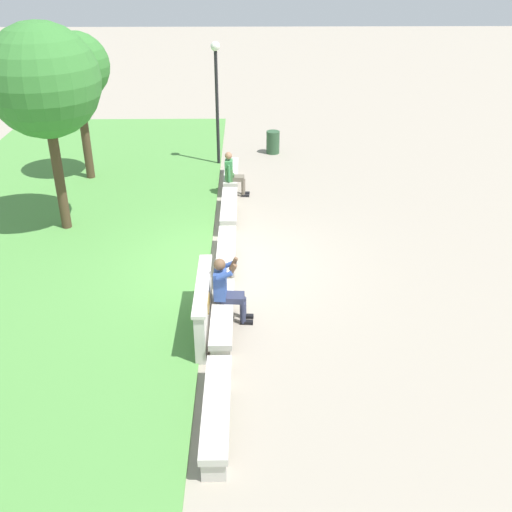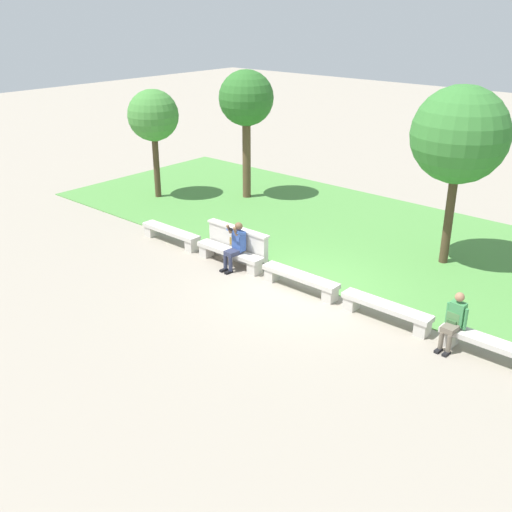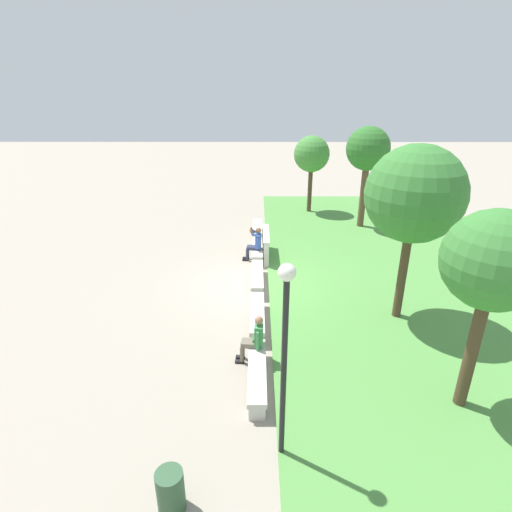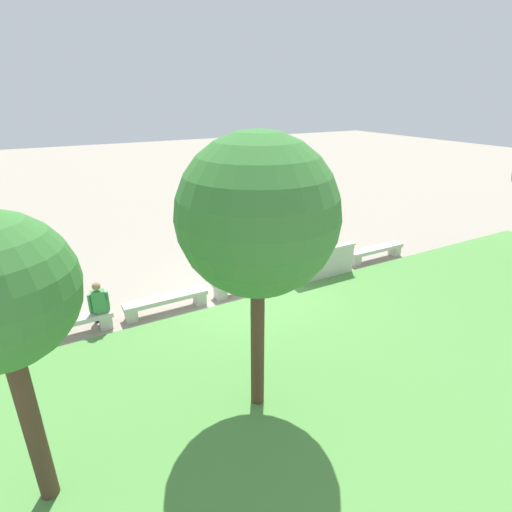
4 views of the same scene
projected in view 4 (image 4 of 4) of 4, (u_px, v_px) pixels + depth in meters
ground_plane at (250, 291)px, 11.67m from camera, size 80.00×80.00×0.00m
grass_strip at (350, 377)px, 8.12m from camera, size 24.10×8.00×0.03m
bench_main at (376, 251)px, 13.76m from camera, size 2.21×0.40×0.45m
bench_near at (318, 265)px, 12.66m from camera, size 2.21×0.40×0.45m
bench_mid at (250, 282)px, 11.56m from camera, size 2.21×0.40×0.45m
bench_far at (166, 301)px, 10.45m from camera, size 2.21×0.40×0.45m
bench_end at (64, 326)px, 9.35m from camera, size 2.21×0.40×0.45m
backrest_wall_with_plaque at (325, 263)px, 12.31m from camera, size 2.15×0.24×1.01m
person_photographer at (310, 254)px, 12.42m from camera, size 0.49×0.74×1.32m
person_distant at (99, 303)px, 9.64m from camera, size 0.48×0.69×1.26m
backpack at (101, 305)px, 9.61m from camera, size 0.28×0.24×0.43m
tree_left_background at (258, 217)px, 6.13m from camera, size 2.56×2.56×4.91m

